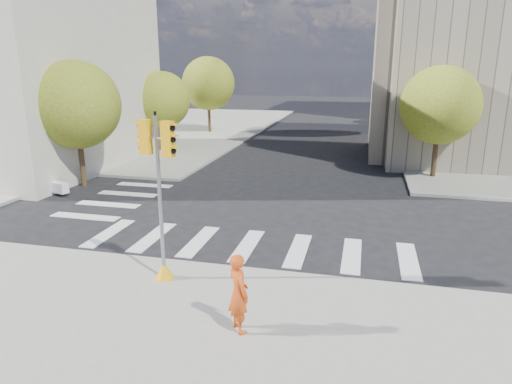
% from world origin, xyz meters
% --- Properties ---
extents(ground, '(160.00, 160.00, 0.00)m').
position_xyz_m(ground, '(0.00, 0.00, 0.00)').
color(ground, black).
rests_on(ground, ground).
extents(sidewalk_far_left, '(28.00, 40.00, 0.15)m').
position_xyz_m(sidewalk_far_left, '(-20.00, 26.00, 0.07)').
color(sidewalk_far_left, gray).
rests_on(sidewalk_far_left, ground).
extents(tree_lw_near, '(4.40, 4.40, 6.41)m').
position_xyz_m(tree_lw_near, '(-10.50, 4.00, 4.20)').
color(tree_lw_near, '#382616').
rests_on(tree_lw_near, ground).
extents(tree_lw_mid, '(4.00, 4.00, 5.77)m').
position_xyz_m(tree_lw_mid, '(-10.50, 14.00, 3.76)').
color(tree_lw_mid, '#382616').
rests_on(tree_lw_mid, ground).
extents(tree_lw_far, '(4.80, 4.80, 6.95)m').
position_xyz_m(tree_lw_far, '(-10.50, 24.00, 4.54)').
color(tree_lw_far, '#382616').
rests_on(tree_lw_far, ground).
extents(tree_re_near, '(4.20, 4.20, 6.16)m').
position_xyz_m(tree_re_near, '(7.50, 10.00, 4.05)').
color(tree_re_near, '#382616').
rests_on(tree_re_near, ground).
extents(tree_re_mid, '(4.60, 4.60, 6.66)m').
position_xyz_m(tree_re_mid, '(7.50, 22.00, 4.35)').
color(tree_re_mid, '#382616').
rests_on(tree_re_mid, ground).
extents(tree_re_far, '(4.00, 4.00, 5.88)m').
position_xyz_m(tree_re_far, '(7.50, 34.00, 3.87)').
color(tree_re_far, '#382616').
rests_on(tree_re_far, ground).
extents(lamp_near, '(0.35, 0.18, 8.11)m').
position_xyz_m(lamp_near, '(8.00, 14.00, 4.58)').
color(lamp_near, black).
rests_on(lamp_near, sidewalk_far_right).
extents(lamp_far, '(0.35, 0.18, 8.11)m').
position_xyz_m(lamp_far, '(8.00, 28.00, 4.58)').
color(lamp_far, black).
rests_on(lamp_far, sidewalk_far_right).
extents(traffic_signal, '(1.08, 0.56, 4.80)m').
position_xyz_m(traffic_signal, '(-1.72, -5.30, 2.19)').
color(traffic_signal, '#F1A20C').
rests_on(traffic_signal, sidewalk_near).
extents(photographer, '(0.80, 0.82, 1.90)m').
position_xyz_m(photographer, '(1.10, -7.38, 1.10)').
color(photographer, '#D24813').
rests_on(photographer, sidewalk_near).
extents(planter_wall, '(5.83, 2.25, 0.50)m').
position_xyz_m(planter_wall, '(-13.00, 2.91, 0.40)').
color(planter_wall, white).
rests_on(planter_wall, sidewalk_left_near).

